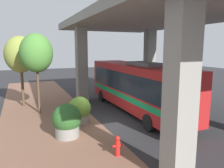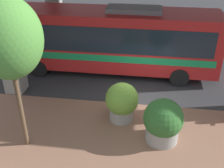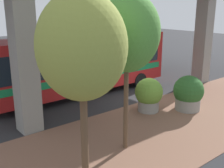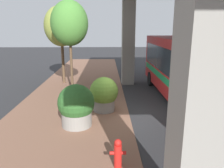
# 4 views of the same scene
# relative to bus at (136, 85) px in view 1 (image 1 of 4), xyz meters

# --- Properties ---
(ground_plane) EXTENTS (80.00, 80.00, 0.00)m
(ground_plane) POSITION_rel_bus_xyz_m (-3.36, -1.77, -2.06)
(ground_plane) COLOR #2D2D30
(ground_plane) RESTS_ON ground
(sidewalk_strip) EXTENTS (6.00, 40.00, 0.02)m
(sidewalk_strip) POSITION_rel_bus_xyz_m (-6.36, -1.77, -2.05)
(sidewalk_strip) COLOR #845B47
(sidewalk_strip) RESTS_ON ground
(overpass) EXTENTS (9.40, 20.83, 7.13)m
(overpass) POSITION_rel_bus_xyz_m (0.64, -1.77, 4.23)
(overpass) COLOR gray
(overpass) RESTS_ON ground
(bus) EXTENTS (2.72, 11.52, 3.81)m
(bus) POSITION_rel_bus_xyz_m (0.00, 0.00, 0.00)
(bus) COLOR #B21E1E
(bus) RESTS_ON ground
(fire_hydrant) EXTENTS (0.50, 0.24, 0.94)m
(fire_hydrant) POSITION_rel_bus_xyz_m (-4.13, -5.76, -1.59)
(fire_hydrant) COLOR red
(fire_hydrant) RESTS_ON ground
(planter_front) EXTENTS (1.43, 1.43, 1.76)m
(planter_front) POSITION_rel_bus_xyz_m (-4.59, -1.04, -1.16)
(planter_front) COLOR gray
(planter_front) RESTS_ON ground
(planter_middle) EXTENTS (1.56, 1.56, 1.84)m
(planter_middle) POSITION_rel_bus_xyz_m (-5.75, -2.77, -1.16)
(planter_middle) COLOR gray
(planter_middle) RESTS_ON ground
(street_tree_near) EXTENTS (2.45, 2.45, 5.73)m
(street_tree_near) POSITION_rel_bus_xyz_m (-7.77, 5.01, 2.18)
(street_tree_near) COLOR brown
(street_tree_near) RESTS_ON ground
(street_tree_far) EXTENTS (2.32, 2.32, 5.80)m
(street_tree_far) POSITION_rel_bus_xyz_m (-6.74, 2.48, 2.33)
(street_tree_far) COLOR brown
(street_tree_far) RESTS_ON ground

